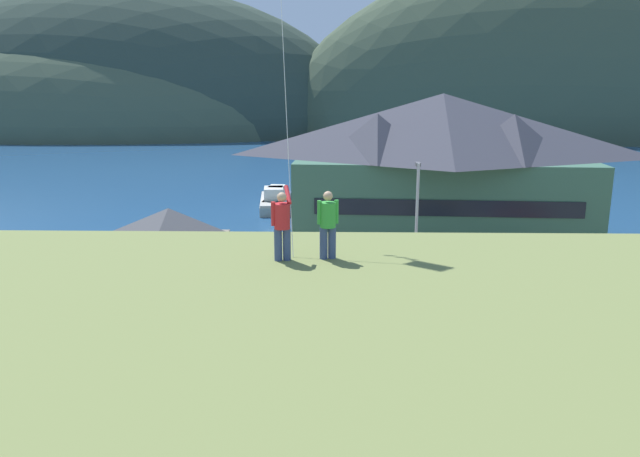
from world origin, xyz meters
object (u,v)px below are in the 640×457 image
(moored_boat_inner_slip, at_px, (278,200))
(parked_car_front_row_silver, at_px, (101,351))
(parked_car_mid_row_near, at_px, (286,350))
(wharf_dock, at_px, (313,202))
(parking_light_pole, at_px, (417,218))
(moored_boat_wharfside, at_px, (274,202))
(person_kite_flyer, at_px, (282,223))
(parked_car_back_row_left, at_px, (41,299))
(harbor_lodge, at_px, (441,163))
(parked_car_corner_spot, at_px, (515,352))
(parked_car_mid_row_center, at_px, (471,289))
(moored_boat_outer_mooring, at_px, (349,200))
(storage_shed_near_lot, at_px, (171,261))
(parked_car_front_row_end, at_px, (623,301))
(parked_car_mid_row_far, at_px, (363,290))
(person_companion, at_px, (328,223))

(moored_boat_inner_slip, distance_m, parked_car_front_row_silver, 34.74)
(parked_car_mid_row_near, distance_m, parked_car_front_row_silver, 7.46)
(wharf_dock, bearing_deg, parking_light_pole, -74.69)
(moored_boat_wharfside, bearing_deg, parking_light_pole, -65.61)
(person_kite_flyer, bearing_deg, parked_car_mid_row_near, 94.37)
(parked_car_back_row_left, height_order, parking_light_pole, parking_light_pole)
(wharf_dock, distance_m, parked_car_back_row_left, 31.99)
(parked_car_front_row_silver, bearing_deg, wharf_dock, 78.28)
(parked_car_back_row_left, bearing_deg, harbor_lodge, 36.28)
(parked_car_back_row_left, distance_m, person_kite_flyer, 20.24)
(wharf_dock, distance_m, parked_car_front_row_silver, 36.09)
(person_kite_flyer, bearing_deg, parked_car_front_row_silver, 136.73)
(parked_car_corner_spot, bearing_deg, parked_car_mid_row_center, 90.65)
(parked_car_front_row_silver, bearing_deg, moored_boat_outer_mooring, 72.55)
(parked_car_mid_row_near, bearing_deg, parked_car_front_row_silver, -177.48)
(moored_boat_inner_slip, distance_m, parked_car_mid_row_near, 34.35)
(moored_boat_inner_slip, relative_size, person_kite_flyer, 3.45)
(storage_shed_near_lot, height_order, parked_car_front_row_silver, storage_shed_near_lot)
(parked_car_mid_row_center, bearing_deg, parked_car_front_row_end, -12.09)
(wharf_dock, relative_size, parked_car_front_row_silver, 3.06)
(parked_car_back_row_left, relative_size, parked_car_mid_row_center, 1.01)
(parked_car_corner_spot, xyz_separation_m, parked_car_front_row_end, (7.11, 6.05, 0.00))
(harbor_lodge, relative_size, parked_car_mid_row_center, 5.41)
(wharf_dock, bearing_deg, parked_car_corner_spot, -75.10)
(moored_boat_wharfside, bearing_deg, moored_boat_outer_mooring, 8.25)
(parked_car_front_row_end, bearing_deg, parked_car_mid_row_near, -159.69)
(moored_boat_wharfside, bearing_deg, storage_shed_near_lot, -95.30)
(wharf_dock, distance_m, parked_car_mid_row_near, 35.01)
(parked_car_mid_row_near, relative_size, parked_car_front_row_end, 0.98)
(harbor_lodge, xyz_separation_m, wharf_dock, (-9.94, 12.87, -5.46))
(parked_car_mid_row_near, height_order, person_kite_flyer, person_kite_flyer)
(parked_car_back_row_left, xyz_separation_m, person_kite_flyer, (13.31, -13.50, 7.07))
(parked_car_mid_row_far, bearing_deg, wharf_dock, 97.36)
(moored_boat_inner_slip, height_order, person_kite_flyer, person_kite_flyer)
(parked_car_corner_spot, distance_m, person_companion, 12.83)
(moored_boat_wharfside, distance_m, parked_car_corner_spot, 35.69)
(storage_shed_near_lot, bearing_deg, parked_car_back_row_left, -174.09)
(storage_shed_near_lot, relative_size, person_companion, 3.24)
(harbor_lodge, distance_m, person_kite_flyer, 31.50)
(parked_car_mid_row_near, relative_size, parked_car_back_row_left, 0.99)
(harbor_lodge, bearing_deg, parking_light_pole, -105.76)
(moored_boat_outer_mooring, distance_m, parked_car_back_row_left, 32.93)
(parked_car_front_row_silver, bearing_deg, parked_car_front_row_end, 14.99)
(moored_boat_outer_mooring, distance_m, parked_car_mid_row_far, 27.02)
(moored_boat_inner_slip, bearing_deg, moored_boat_wharfside, -105.94)
(wharf_dock, xyz_separation_m, parked_car_mid_row_far, (3.58, -27.73, 0.71))
(parked_car_mid_row_near, bearing_deg, moored_boat_wharfside, 96.38)
(harbor_lodge, height_order, person_kite_flyer, harbor_lodge)
(harbor_lodge, distance_m, moored_boat_outer_mooring, 14.65)
(parked_car_mid_row_near, xyz_separation_m, person_kite_flyer, (0.60, -7.91, 7.07))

